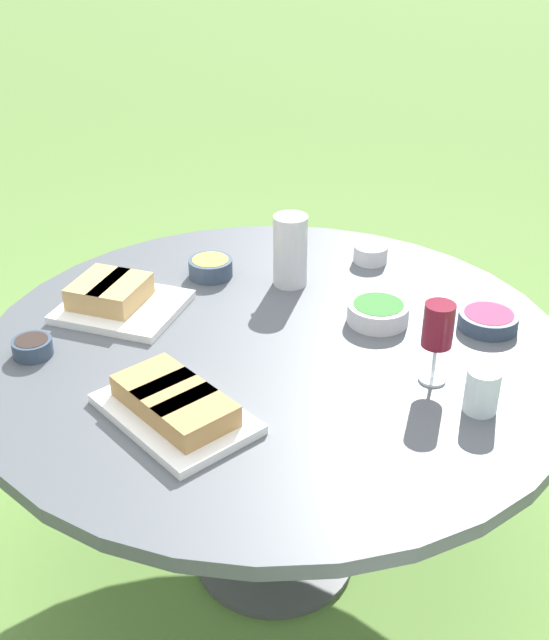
% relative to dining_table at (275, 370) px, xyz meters
% --- Properties ---
extents(ground_plane, '(40.00, 40.00, 0.00)m').
position_rel_dining_table_xyz_m(ground_plane, '(0.00, 0.00, -0.63)').
color(ground_plane, '#668E42').
extents(dining_table, '(1.40, 1.40, 0.71)m').
position_rel_dining_table_xyz_m(dining_table, '(0.00, 0.00, 0.00)').
color(dining_table, '#4C4C51').
rests_on(dining_table, ground_plane).
extents(water_pitcher, '(0.10, 0.09, 0.19)m').
position_rel_dining_table_xyz_m(water_pitcher, '(0.09, -0.29, 0.18)').
color(water_pitcher, silver).
rests_on(water_pitcher, dining_table).
extents(wine_glass, '(0.07, 0.07, 0.19)m').
position_rel_dining_table_xyz_m(wine_glass, '(-0.38, 0.00, 0.21)').
color(wine_glass, silver).
rests_on(wine_glass, dining_table).
extents(platter_bread_main, '(0.32, 0.28, 0.08)m').
position_rel_dining_table_xyz_m(platter_bread_main, '(0.43, 0.02, 0.11)').
color(platter_bread_main, white).
rests_on(platter_bread_main, dining_table).
extents(platter_charcuterie, '(0.39, 0.33, 0.07)m').
position_rel_dining_table_xyz_m(platter_charcuterie, '(0.06, 0.36, 0.11)').
color(platter_charcuterie, white).
rests_on(platter_charcuterie, dining_table).
extents(bowl_fries, '(0.12, 0.12, 0.05)m').
position_rel_dining_table_xyz_m(bowl_fries, '(0.31, -0.24, 0.11)').
color(bowl_fries, '#334256').
rests_on(bowl_fries, dining_table).
extents(bowl_salad, '(0.15, 0.15, 0.05)m').
position_rel_dining_table_xyz_m(bowl_salad, '(-0.19, -0.20, 0.11)').
color(bowl_salad, silver).
rests_on(bowl_salad, dining_table).
extents(bowl_olives, '(0.09, 0.09, 0.04)m').
position_rel_dining_table_xyz_m(bowl_olives, '(0.48, 0.29, 0.10)').
color(bowl_olives, '#334256').
rests_on(bowl_olives, dining_table).
extents(bowl_dip_red, '(0.14, 0.14, 0.04)m').
position_rel_dining_table_xyz_m(bowl_dip_red, '(-0.44, -0.28, 0.10)').
color(bowl_dip_red, '#334256').
rests_on(bowl_dip_red, dining_table).
extents(bowl_dip_cream, '(0.10, 0.10, 0.05)m').
position_rel_dining_table_xyz_m(bowl_dip_cream, '(-0.06, -0.52, 0.11)').
color(bowl_dip_cream, silver).
rests_on(bowl_dip_cream, dining_table).
extents(cup_water_near, '(0.07, 0.07, 0.10)m').
position_rel_dining_table_xyz_m(cup_water_near, '(-0.50, 0.07, 0.13)').
color(cup_water_near, silver).
rests_on(cup_water_near, dining_table).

